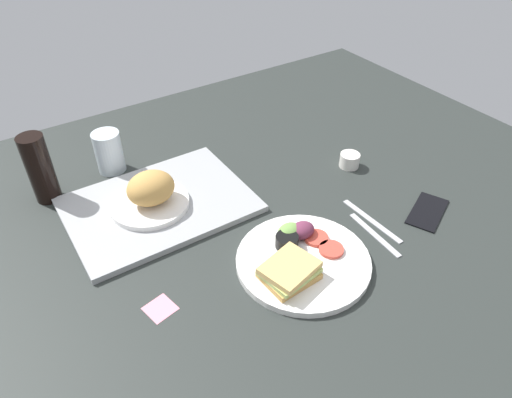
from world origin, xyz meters
The scene contains 11 objects.
ground_plane centered at (0.00, 0.00, -1.50)cm, with size 190.00×150.00×3.00cm, color #282D2B.
serving_tray centered at (-17.69, 18.05, 0.80)cm, with size 45.00×33.00×1.60cm, color #9EA0A3.
bread_plate_near centered at (-19.47, 17.77, 5.36)cm, with size 19.77×19.77×9.50cm.
plate_with_salad centered at (0.08, -17.43, 1.66)cm, with size 29.82×29.82×5.40cm.
drinking_glass centered at (-21.67, 40.84, 5.88)cm, with size 7.56×7.56×11.75cm, color silver.
soda_bottle centered at (-39.99, 37.43, 9.24)cm, with size 6.40×6.40×18.48cm, color black.
espresso_cup centered at (35.30, 5.16, 2.00)cm, with size 5.60×5.60×4.00cm, color silver.
fork centered at (20.74, -19.84, 0.25)cm, with size 17.00×1.40×0.50cm, color #B7B7BC.
knife centered at (23.74, -15.84, 0.25)cm, with size 19.00×1.40×0.50cm, color #B7B7BC.
cell_phone centered at (37.84, -21.13, 0.40)cm, with size 14.40×7.20×0.80cm, color black.
sticky_note centered at (-30.92, -11.74, 0.06)cm, with size 5.60×5.60×0.12cm, color pink.
Camera 1 is at (-47.75, -72.21, 75.92)cm, focal length 32.75 mm.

